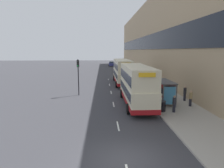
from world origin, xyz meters
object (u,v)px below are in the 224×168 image
object	(u,v)px
litter_bin	(163,106)
traffic_light_far_kerb	(78,71)
double_decker_bus_near	(136,84)
pedestrian_2	(162,88)
car_0	(111,64)
pedestrian_at_shelter	(191,98)
bus_shelter	(166,88)
pedestrian_3	(174,104)
pedestrian_1	(185,93)
double_decker_bus_ahead	(122,71)

from	to	relation	value
litter_bin	traffic_light_far_kerb	distance (m)	12.33
double_decker_bus_near	pedestrian_2	distance (m)	6.79
car_0	pedestrian_2	bearing A→B (deg)	-84.62
pedestrian_at_shelter	litter_bin	size ratio (longest dim) A/B	1.62
bus_shelter	pedestrian_3	bearing A→B (deg)	-94.12
car_0	pedestrian_at_shelter	xyz separation A→B (m)	(5.81, -55.74, 0.13)
bus_shelter	litter_bin	xyz separation A→B (m)	(-1.22, -2.88, -1.21)
car_0	pedestrian_1	size ratio (longest dim) A/B	2.61
pedestrian_1	pedestrian_3	size ratio (longest dim) A/B	1.07
pedestrian_2	pedestrian_at_shelter	bearing A→B (deg)	-79.71
pedestrian_1	traffic_light_far_kerb	bearing A→B (deg)	162.10
double_decker_bus_near	double_decker_bus_ahead	world-z (taller)	same
traffic_light_far_kerb	car_0	bearing A→B (deg)	82.39
double_decker_bus_ahead	bus_shelter	bearing A→B (deg)	-76.36
car_0	double_decker_bus_near	bearing A→B (deg)	-89.70
car_0	traffic_light_far_kerb	world-z (taller)	traffic_light_far_kerb
pedestrian_at_shelter	traffic_light_far_kerb	world-z (taller)	traffic_light_far_kerb
bus_shelter	litter_bin	bearing A→B (deg)	-112.99
double_decker_bus_ahead	pedestrian_2	size ratio (longest dim) A/B	7.12
pedestrian_1	pedestrian_2	world-z (taller)	pedestrian_1
car_0	traffic_light_far_kerb	size ratio (longest dim) A/B	0.95
pedestrian_1	pedestrian_3	xyz separation A→B (m)	(-2.78, -4.23, -0.06)
car_0	pedestrian_1	bearing A→B (deg)	-83.45
double_decker_bus_ahead	traffic_light_far_kerb	bearing A→B (deg)	-126.96
double_decker_bus_near	pedestrian_1	size ratio (longest dim) A/B	5.92
car_0	traffic_light_far_kerb	distance (m)	49.84
pedestrian_3	double_decker_bus_ahead	bearing A→B (deg)	100.52
double_decker_bus_near	pedestrian_2	xyz separation A→B (m)	(4.37, 5.02, -1.33)
pedestrian_3	traffic_light_far_kerb	bearing A→B (deg)	140.01
litter_bin	traffic_light_far_kerb	size ratio (longest dim) A/B	0.22
traffic_light_far_kerb	litter_bin	bearing A→B (deg)	-42.12
double_decker_bus_near	litter_bin	xyz separation A→B (m)	(2.08, -3.01, -1.61)
litter_bin	traffic_light_far_kerb	xyz separation A→B (m)	(-8.95, 8.09, 2.55)
bus_shelter	traffic_light_far_kerb	bearing A→B (deg)	152.87
pedestrian_3	litter_bin	size ratio (longest dim) A/B	1.55
pedestrian_1	pedestrian_2	bearing A→B (deg)	110.09
pedestrian_1	pedestrian_at_shelter	bearing A→B (deg)	-98.27
double_decker_bus_near	pedestrian_at_shelter	bearing A→B (deg)	-13.30
pedestrian_at_shelter	pedestrian_3	distance (m)	3.13
double_decker_bus_near	pedestrian_1	xyz separation A→B (m)	(5.85, 0.98, -1.26)
double_decker_bus_ahead	litter_bin	bearing A→B (deg)	-82.59
double_decker_bus_ahead	pedestrian_3	distance (m)	17.64
bus_shelter	pedestrian_1	world-z (taller)	bus_shelter
litter_bin	double_decker_bus_near	bearing A→B (deg)	124.61
double_decker_bus_ahead	car_0	xyz separation A→B (m)	(-0.14, 40.40, -1.40)
pedestrian_1	litter_bin	distance (m)	5.50
car_0	pedestrian_2	distance (m)	49.63
car_0	traffic_light_far_kerb	bearing A→B (deg)	-97.61
bus_shelter	pedestrian_1	bearing A→B (deg)	23.33
pedestrian_3	bus_shelter	bearing A→B (deg)	85.88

